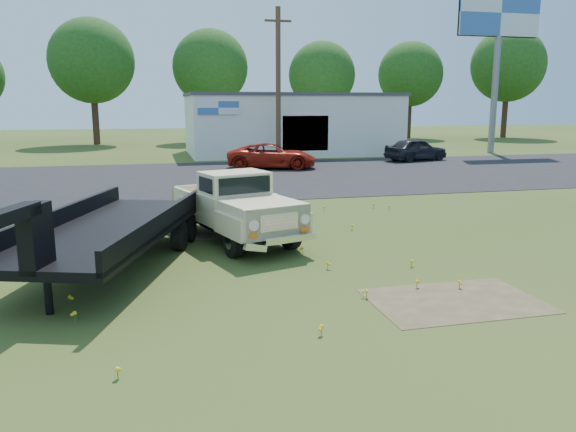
# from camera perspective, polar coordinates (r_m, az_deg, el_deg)

# --- Properties ---
(ground) EXTENTS (140.00, 140.00, 0.00)m
(ground) POSITION_cam_1_polar(r_m,az_deg,el_deg) (12.58, 3.69, -4.64)
(ground) COLOR #304416
(ground) RESTS_ON ground
(asphalt_lot) EXTENTS (90.00, 14.00, 0.02)m
(asphalt_lot) POSITION_cam_1_polar(r_m,az_deg,el_deg) (27.00, -5.94, 3.94)
(asphalt_lot) COLOR black
(asphalt_lot) RESTS_ON ground
(dirt_patch_a) EXTENTS (3.00, 2.00, 0.01)m
(dirt_patch_a) POSITION_cam_1_polar(r_m,az_deg,el_deg) (10.55, 16.59, -8.28)
(dirt_patch_a) COLOR brown
(dirt_patch_a) RESTS_ON ground
(dirt_patch_b) EXTENTS (2.20, 1.60, 0.01)m
(dirt_patch_b) POSITION_cam_1_polar(r_m,az_deg,el_deg) (15.51, -7.32, -1.63)
(dirt_patch_b) COLOR brown
(dirt_patch_b) RESTS_ON ground
(commercial_building) EXTENTS (14.20, 8.20, 4.15)m
(commercial_building) POSITION_cam_1_polar(r_m,az_deg,el_deg) (39.73, 0.23, 9.41)
(commercial_building) COLOR silver
(commercial_building) RESTS_ON ground
(billboard) EXTENTS (6.10, 0.45, 11.05)m
(billboard) POSITION_cam_1_polar(r_m,az_deg,el_deg) (43.02, 20.63, 17.45)
(billboard) COLOR slate
(billboard) RESTS_ON ground
(utility_pole_mid) EXTENTS (1.60, 0.30, 9.00)m
(utility_pole_mid) POSITION_cam_1_polar(r_m,az_deg,el_deg) (34.41, -1.00, 13.27)
(utility_pole_mid) COLOR #4F3425
(utility_pole_mid) RESTS_ON ground
(treeline_c) EXTENTS (7.04, 7.04, 10.47)m
(treeline_c) POSITION_cam_1_polar(r_m,az_deg,el_deg) (51.32, -19.32, 14.64)
(treeline_c) COLOR #3B251A
(treeline_c) RESTS_ON ground
(treeline_d) EXTENTS (6.72, 6.72, 10.00)m
(treeline_d) POSITION_cam_1_polar(r_m,az_deg,el_deg) (52.42, -7.89, 14.72)
(treeline_d) COLOR #3B251A
(treeline_d) RESTS_ON ground
(treeline_e) EXTENTS (6.08, 6.08, 9.04)m
(treeline_e) POSITION_cam_1_polar(r_m,az_deg,el_deg) (52.96, 3.47, 14.08)
(treeline_e) COLOR #3B251A
(treeline_e) RESTS_ON ground
(treeline_f) EXTENTS (6.40, 6.40, 9.52)m
(treeline_f) POSITION_cam_1_polar(r_m,az_deg,el_deg) (58.98, 12.32, 13.88)
(treeline_f) COLOR #3B251A
(treeline_f) RESTS_ON ground
(treeline_g) EXTENTS (7.36, 7.36, 10.95)m
(treeline_g) POSITION_cam_1_polar(r_m,az_deg,el_deg) (62.78, 21.47, 14.07)
(treeline_g) COLOR #3B251A
(treeline_g) RESTS_ON ground
(vintage_pickup_truck) EXTENTS (3.25, 5.25, 1.78)m
(vintage_pickup_truck) POSITION_cam_1_polar(r_m,az_deg,el_deg) (14.39, -5.42, 1.01)
(vintage_pickup_truck) COLOR beige
(vintage_pickup_truck) RESTS_ON ground
(flatbed_trailer) EXTENTS (4.60, 7.62, 1.97)m
(flatbed_trailer) POSITION_cam_1_polar(r_m,az_deg,el_deg) (12.46, -17.59, -0.64)
(flatbed_trailer) COLOR black
(flatbed_trailer) RESTS_ON ground
(red_pickup) EXTENTS (5.17, 3.27, 1.33)m
(red_pickup) POSITION_cam_1_polar(r_m,az_deg,el_deg) (30.35, -1.64, 6.08)
(red_pickup) COLOR maroon
(red_pickup) RESTS_ON ground
(dark_sedan) EXTENTS (4.29, 2.58, 1.37)m
(dark_sedan) POSITION_cam_1_polar(r_m,az_deg,el_deg) (35.42, 12.87, 6.59)
(dark_sedan) COLOR black
(dark_sedan) RESTS_ON ground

